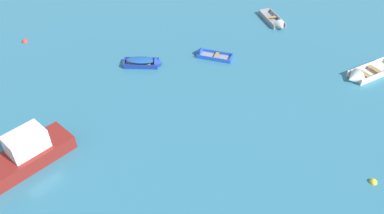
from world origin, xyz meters
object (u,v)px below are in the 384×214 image
Objects in this scene: rowboat_grey_back_row_left at (277,24)px; motor_launch_maroon_far_right at (13,162)px; mooring_buoy_central at (373,182)px; mooring_buoy_between_boats_left at (25,42)px; rowboat_blue_far_back at (204,54)px; rowboat_white_center at (362,76)px; rowboat_deep_blue_near_left at (147,62)px.

motor_launch_maroon_far_right is at bearing -133.96° from rowboat_grey_back_row_left.
rowboat_grey_back_row_left is at bearing 99.19° from mooring_buoy_central.
rowboat_grey_back_row_left reaches higher than mooring_buoy_central.
motor_launch_maroon_far_right is 12.78× the size of mooring_buoy_between_boats_left.
motor_launch_maroon_far_right is at bearing 179.37° from mooring_buoy_central.
mooring_buoy_central is at bearing -53.33° from rowboat_blue_far_back.
motor_launch_maroon_far_right is 1.87× the size of rowboat_blue_far_back.
mooring_buoy_central is (22.83, -13.25, 0.00)m from mooring_buoy_between_boats_left.
rowboat_grey_back_row_left reaches higher than rowboat_blue_far_back.
rowboat_grey_back_row_left is (-4.82, 7.39, -0.03)m from rowboat_white_center.
rowboat_blue_far_back reaches higher than mooring_buoy_central.
motor_launch_maroon_far_right is 14.27× the size of mooring_buoy_central.
rowboat_white_center reaches higher than mooring_buoy_between_boats_left.
mooring_buoy_between_boats_left is (-4.34, 13.05, -0.64)m from motor_launch_maroon_far_right.
mooring_buoy_central is at bearing -30.13° from mooring_buoy_between_boats_left.
mooring_buoy_central is (-2.13, -9.20, -0.20)m from rowboat_white_center.
rowboat_blue_far_back reaches higher than mooring_buoy_between_boats_left.
motor_launch_maroon_far_right is 1.59× the size of rowboat_grey_back_row_left.
rowboat_blue_far_back is at bearing 49.53° from motor_launch_maroon_far_right.
motor_launch_maroon_far_right reaches higher than rowboat_white_center.
motor_launch_maroon_far_right is 2.03× the size of rowboat_deep_blue_near_left.
rowboat_deep_blue_near_left reaches higher than rowboat_blue_far_back.
motor_launch_maroon_far_right is 22.78m from rowboat_grey_back_row_left.
rowboat_white_center is at bearing -9.22° from mooring_buoy_between_boats_left.
rowboat_white_center is 1.49× the size of rowboat_deep_blue_near_left.
mooring_buoy_between_boats_left is 1.12× the size of mooring_buoy_central.
rowboat_grey_back_row_left reaches higher than rowboat_deep_blue_near_left.
rowboat_grey_back_row_left is at bearing 32.08° from rowboat_deep_blue_near_left.
rowboat_deep_blue_near_left is 4.32m from rowboat_blue_far_back.
motor_launch_maroon_far_right is at bearing -71.59° from mooring_buoy_between_boats_left.
mooring_buoy_between_boats_left is (-14.13, 1.57, -0.14)m from rowboat_blue_far_back.
mooring_buoy_central is at bearing -0.63° from motor_launch_maroon_far_right.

